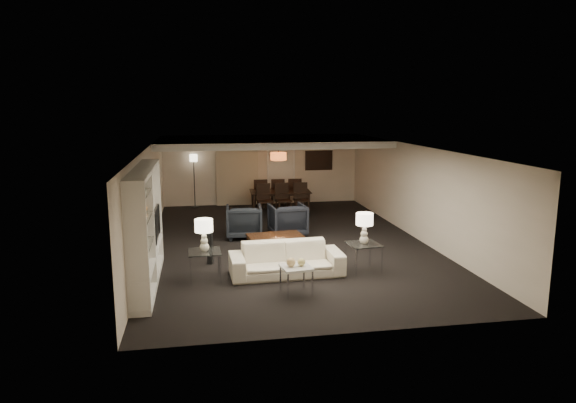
% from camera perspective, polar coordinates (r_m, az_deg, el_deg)
% --- Properties ---
extents(floor, '(11.00, 11.00, 0.00)m').
position_cam_1_polar(floor, '(13.48, 0.00, -4.60)').
color(floor, black).
rests_on(floor, ground).
extents(ceiling, '(7.00, 11.00, 0.02)m').
position_cam_1_polar(ceiling, '(13.04, 0.00, 6.06)').
color(ceiling, silver).
rests_on(ceiling, ground).
extents(wall_back, '(7.00, 0.02, 2.50)m').
position_cam_1_polar(wall_back, '(18.58, -2.93, 3.56)').
color(wall_back, beige).
rests_on(wall_back, ground).
extents(wall_front, '(7.00, 0.02, 2.50)m').
position_cam_1_polar(wall_front, '(7.98, 6.87, -6.19)').
color(wall_front, beige).
rests_on(wall_front, ground).
extents(wall_left, '(0.02, 11.00, 2.50)m').
position_cam_1_polar(wall_left, '(13.07, -15.29, 0.15)').
color(wall_left, beige).
rests_on(wall_left, ground).
extents(wall_right, '(0.02, 11.00, 2.50)m').
position_cam_1_polar(wall_right, '(14.22, 14.03, 1.05)').
color(wall_right, beige).
rests_on(wall_right, ground).
extents(ceiling_soffit, '(7.00, 4.00, 0.20)m').
position_cam_1_polar(ceiling_soffit, '(16.50, -2.11, 6.68)').
color(ceiling_soffit, silver).
rests_on(ceiling_soffit, ceiling).
extents(curtains, '(1.50, 0.12, 2.40)m').
position_cam_1_polar(curtains, '(18.42, -5.68, 3.31)').
color(curtains, beige).
rests_on(curtains, wall_back).
extents(door, '(0.90, 0.05, 2.10)m').
position_cam_1_polar(door, '(18.68, -0.78, 2.99)').
color(door, silver).
rests_on(door, wall_back).
extents(painting, '(0.95, 0.04, 0.65)m').
position_cam_1_polar(painting, '(18.88, 3.43, 4.59)').
color(painting, '#142D38').
rests_on(painting, wall_back).
extents(media_unit, '(0.38, 3.40, 2.35)m').
position_cam_1_polar(media_unit, '(10.53, -15.50, -2.77)').
color(media_unit, white).
rests_on(media_unit, wall_left).
extents(pendant_light, '(0.52, 0.52, 0.24)m').
position_cam_1_polar(pendant_light, '(16.58, -1.07, 5.04)').
color(pendant_light, '#D8591E').
rests_on(pendant_light, ceiling_soffit).
extents(sofa, '(2.40, 0.99, 0.69)m').
position_cam_1_polar(sofa, '(10.89, -0.18, -6.44)').
color(sofa, beige).
rests_on(sofa, floor).
extents(coffee_table, '(1.38, 0.90, 0.47)m').
position_cam_1_polar(coffee_table, '(12.44, -1.44, -4.79)').
color(coffee_table, black).
rests_on(coffee_table, floor).
extents(armchair_left, '(1.01, 1.03, 0.88)m').
position_cam_1_polar(armchair_left, '(13.96, -4.91, -2.23)').
color(armchair_left, black).
rests_on(armchair_left, floor).
extents(armchair_right, '(1.03, 1.05, 0.88)m').
position_cam_1_polar(armchair_right, '(14.11, -0.05, -2.05)').
color(armchair_right, black).
rests_on(armchair_right, floor).
extents(side_table_left, '(0.67, 0.67, 0.61)m').
position_cam_1_polar(side_table_left, '(10.76, -9.21, -7.03)').
color(side_table_left, silver).
rests_on(side_table_left, floor).
extents(side_table_right, '(0.72, 0.72, 0.61)m').
position_cam_1_polar(side_table_right, '(11.31, 8.39, -6.14)').
color(side_table_right, white).
rests_on(side_table_right, floor).
extents(table_lamp_left, '(0.39, 0.39, 0.67)m').
position_cam_1_polar(table_lamp_left, '(10.59, -9.31, -3.73)').
color(table_lamp_left, beige).
rests_on(table_lamp_left, side_table_left).
extents(table_lamp_right, '(0.40, 0.40, 0.67)m').
position_cam_1_polar(table_lamp_right, '(11.14, 8.48, -2.98)').
color(table_lamp_right, beige).
rests_on(table_lamp_right, side_table_right).
extents(marble_table, '(0.61, 0.61, 0.54)m').
position_cam_1_polar(marble_table, '(9.89, 0.91, -8.71)').
color(marble_table, silver).
rests_on(marble_table, floor).
extents(gold_gourd_a, '(0.17, 0.17, 0.17)m').
position_cam_1_polar(gold_gourd_a, '(9.76, 0.33, -6.76)').
color(gold_gourd_a, '#E1B877').
rests_on(gold_gourd_a, marble_table).
extents(gold_gourd_b, '(0.15, 0.15, 0.15)m').
position_cam_1_polar(gold_gourd_b, '(9.80, 1.49, -6.76)').
color(gold_gourd_b, '#E5D379').
rests_on(gold_gourd_b, marble_table).
extents(television, '(1.13, 0.15, 0.65)m').
position_cam_1_polar(television, '(11.26, -14.98, -2.40)').
color(television, black).
rests_on(television, media_unit).
extents(vase_blue, '(0.17, 0.17, 0.18)m').
position_cam_1_polar(vase_blue, '(9.71, -15.96, -4.08)').
color(vase_blue, '#2546A1').
rests_on(vase_blue, media_unit).
extents(vase_amber, '(0.18, 0.18, 0.19)m').
position_cam_1_polar(vase_amber, '(10.06, -15.84, -0.62)').
color(vase_amber, '#CA8543').
rests_on(vase_amber, media_unit).
extents(floor_speaker, '(0.14, 0.14, 1.06)m').
position_cam_1_polar(floor_speaker, '(11.74, -8.68, -4.38)').
color(floor_speaker, black).
rests_on(floor_speaker, floor).
extents(dining_table, '(2.06, 1.22, 0.70)m').
position_cam_1_polar(dining_table, '(17.27, -0.87, 0.01)').
color(dining_table, black).
rests_on(dining_table, floor).
extents(chair_nl, '(0.55, 0.55, 1.05)m').
position_cam_1_polar(chair_nl, '(16.52, -2.57, 0.12)').
color(chair_nl, black).
rests_on(chair_nl, floor).
extents(chair_nm, '(0.55, 0.55, 1.05)m').
position_cam_1_polar(chair_nm, '(16.61, -0.52, 0.18)').
color(chair_nm, black).
rests_on(chair_nm, floor).
extents(chair_nr, '(0.49, 0.49, 1.05)m').
position_cam_1_polar(chair_nr, '(16.72, 1.51, 0.25)').
color(chair_nr, black).
rests_on(chair_nr, floor).
extents(chair_fl, '(0.50, 0.50, 1.05)m').
position_cam_1_polar(chair_fl, '(17.79, -3.11, 0.88)').
color(chair_fl, black).
rests_on(chair_fl, floor).
extents(chair_fm, '(0.50, 0.50, 1.05)m').
position_cam_1_polar(chair_fm, '(17.87, -1.20, 0.93)').
color(chair_fm, black).
rests_on(chair_fm, floor).
extents(chair_fr, '(0.52, 0.52, 1.05)m').
position_cam_1_polar(chair_fr, '(17.97, 0.69, 0.99)').
color(chair_fr, black).
rests_on(chair_fr, floor).
extents(floor_lamp, '(0.36, 0.36, 1.87)m').
position_cam_1_polar(floor_lamp, '(18.19, -10.37, 2.25)').
color(floor_lamp, black).
rests_on(floor_lamp, floor).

